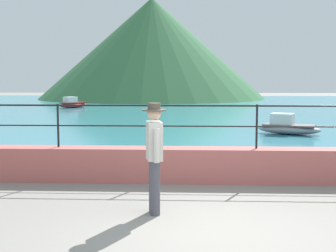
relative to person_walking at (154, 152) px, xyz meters
name	(u,v)px	position (x,y,z in m)	size (l,w,h in m)	color
ground_plane	(214,233)	(0.89, -0.88, -0.98)	(120.00, 120.00, 0.00)	gray
promenade_wall	(206,165)	(0.89, 2.32, -0.63)	(20.00, 0.56, 0.70)	#BC605B
railing	(206,118)	(0.89, 2.32, 0.35)	(18.44, 0.04, 0.90)	black
lake_water	(195,108)	(0.89, 24.96, -0.95)	(64.00, 44.32, 0.06)	teal
hill_main	(152,49)	(-3.32, 40.56, 4.09)	(22.89, 22.89, 10.14)	#33663D
person_walking	(154,152)	(0.00, 0.00, 0.00)	(0.38, 0.56, 1.75)	#4C4C56
boat_1	(288,127)	(4.17, 10.17, -0.65)	(2.47, 1.72, 0.76)	gray
boat_2	(73,104)	(-7.63, 25.00, -0.65)	(2.06, 2.40, 0.76)	red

